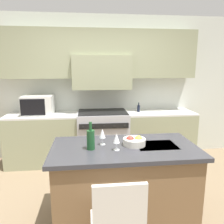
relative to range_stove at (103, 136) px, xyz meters
name	(u,v)px	position (x,y,z in m)	size (l,w,h in m)	color
ground_plane	(113,219)	(0.00, -1.65, -0.48)	(10.00, 10.00, 0.00)	#7A664C
back_cabinetry	(101,75)	(0.00, 0.27, 1.12)	(10.00, 0.46, 2.70)	silver
back_counter	(103,137)	(0.00, 0.02, -0.02)	(3.43, 0.62, 0.92)	gray
range_stove	(103,136)	(0.00, 0.00, 0.00)	(0.91, 0.70, 0.95)	#B7B7BC
microwave	(38,105)	(-1.14, 0.02, 0.61)	(0.52, 0.42, 0.34)	silver
kitchen_island	(124,183)	(0.13, -1.64, -0.03)	(1.61, 0.84, 0.89)	brown
wine_bottle	(91,139)	(-0.24, -1.68, 0.53)	(0.09, 0.09, 0.30)	#194723
wine_glass_near	(117,139)	(0.02, -1.74, 0.54)	(0.07, 0.07, 0.19)	white
wine_glass_far	(102,134)	(-0.11, -1.56, 0.54)	(0.07, 0.07, 0.19)	white
fruit_bowl	(134,141)	(0.24, -1.61, 0.46)	(0.25, 0.25, 0.11)	silver
oil_bottle_on_counter	(139,108)	(0.68, 0.05, 0.51)	(0.05, 0.05, 0.18)	black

